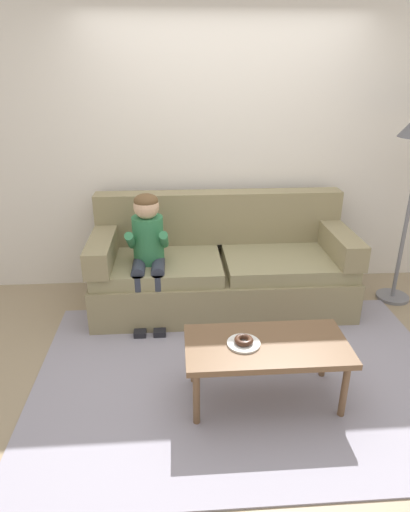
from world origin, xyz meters
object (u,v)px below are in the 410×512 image
at_px(couch, 221,268).
at_px(toy_controller, 302,348).
at_px(person_child, 148,246).
at_px(coffee_table, 267,350).
at_px(donut, 244,340).

bearing_deg(couch, toy_controller, -55.91).
xyz_separation_m(person_child, toy_controller, (1.19, -0.61, -0.65)).
xyz_separation_m(coffee_table, toy_controller, (0.40, 0.51, -0.36)).
xyz_separation_m(donut, toy_controller, (0.55, 0.51, -0.44)).
relative_size(person_child, donut, 9.18).
bearing_deg(donut, couch, 90.03).
bearing_deg(couch, coffee_table, -83.56).
relative_size(couch, person_child, 2.07).
distance_m(couch, donut, 1.33).
height_order(couch, donut, couch).
bearing_deg(toy_controller, donut, -150.09).
height_order(coffee_table, donut, donut).
bearing_deg(donut, person_child, 119.89).
bearing_deg(donut, toy_controller, 42.69).
height_order(person_child, donut, person_child).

